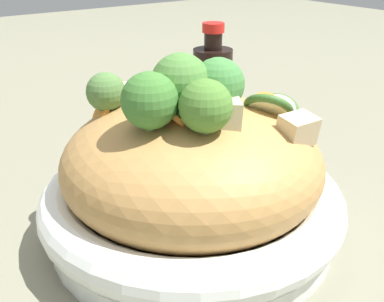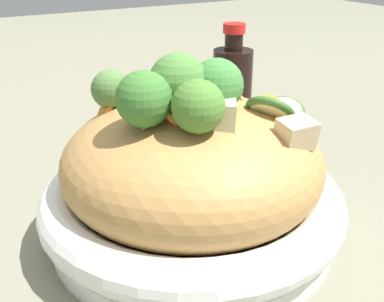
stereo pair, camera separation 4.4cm
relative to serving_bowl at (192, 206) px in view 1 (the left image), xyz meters
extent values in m
plane|color=slate|center=(0.00, 0.00, -0.03)|extent=(3.00, 3.00, 0.00)
cylinder|color=white|center=(0.00, 0.00, -0.02)|extent=(0.27, 0.27, 0.02)
torus|color=white|center=(0.00, 0.00, 0.01)|extent=(0.28, 0.28, 0.04)
ellipsoid|color=#B28348|center=(0.00, 0.00, 0.05)|extent=(0.24, 0.24, 0.11)
torus|color=#B77F4B|center=(0.01, 0.02, 0.10)|extent=(0.08, 0.08, 0.04)
torus|color=#B38945|center=(0.03, -0.02, 0.08)|extent=(0.09, 0.09, 0.04)
cone|color=#A2B772|center=(0.02, 0.01, 0.10)|extent=(0.03, 0.03, 0.01)
sphere|color=#42813E|center=(0.02, 0.01, 0.12)|extent=(0.06, 0.06, 0.04)
cone|color=#9FBC77|center=(0.05, -0.02, 0.10)|extent=(0.02, 0.02, 0.01)
sphere|color=#4C7E31|center=(0.05, -0.02, 0.12)|extent=(0.05, 0.05, 0.04)
cone|color=#98BF6E|center=(0.02, -0.05, 0.09)|extent=(0.02, 0.02, 0.02)
sphere|color=#3E7530|center=(0.02, -0.05, 0.12)|extent=(0.06, 0.06, 0.05)
cone|color=#99C36D|center=(0.01, -0.02, 0.10)|extent=(0.03, 0.03, 0.02)
sphere|color=#4C7F39|center=(0.01, -0.02, 0.13)|extent=(0.07, 0.07, 0.05)
cone|color=#9AC16F|center=(-0.06, -0.05, 0.09)|extent=(0.02, 0.02, 0.02)
sphere|color=#4E763B|center=(-0.06, -0.05, 0.11)|extent=(0.04, 0.04, 0.04)
cylinder|color=orange|center=(0.03, 0.06, 0.10)|extent=(0.04, 0.04, 0.02)
cylinder|color=orange|center=(-0.06, -0.06, 0.09)|extent=(0.03, 0.02, 0.02)
cylinder|color=orange|center=(0.02, -0.03, 0.10)|extent=(0.03, 0.03, 0.02)
cylinder|color=beige|center=(0.03, 0.06, 0.10)|extent=(0.05, 0.05, 0.03)
torus|color=#39672B|center=(0.03, 0.06, 0.10)|extent=(0.06, 0.06, 0.04)
cylinder|color=beige|center=(0.03, -0.02, 0.10)|extent=(0.04, 0.04, 0.02)
torus|color=#2E6734|center=(0.03, -0.02, 0.10)|extent=(0.04, 0.04, 0.02)
cylinder|color=beige|center=(0.01, 0.09, 0.08)|extent=(0.04, 0.04, 0.02)
torus|color=#376429|center=(0.01, 0.09, 0.08)|extent=(0.05, 0.05, 0.02)
cube|color=#CCB389|center=(0.07, 0.06, 0.09)|extent=(0.03, 0.03, 0.03)
cube|color=#CCB18A|center=(-0.06, 0.03, 0.10)|extent=(0.04, 0.04, 0.03)
cube|color=#C6B88E|center=(0.04, 0.00, 0.11)|extent=(0.04, 0.04, 0.03)
cube|color=beige|center=(-0.09, -0.01, 0.09)|extent=(0.04, 0.04, 0.03)
cylinder|color=black|center=(-0.19, 0.17, 0.03)|extent=(0.05, 0.05, 0.13)
cylinder|color=black|center=(-0.19, 0.17, 0.11)|extent=(0.02, 0.02, 0.02)
cylinder|color=red|center=(-0.19, 0.17, 0.12)|extent=(0.03, 0.03, 0.01)
camera|label=1|loc=(0.32, -0.24, 0.24)|focal=45.25mm
camera|label=2|loc=(0.35, -0.20, 0.24)|focal=45.25mm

